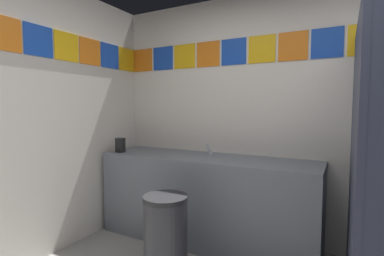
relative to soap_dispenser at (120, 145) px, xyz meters
name	(u,v)px	position (x,y,z in m)	size (l,w,h in m)	color
wall_back	(292,118)	(1.74, 0.53, 0.32)	(3.87, 0.09, 2.54)	silver
vanity_counter	(205,198)	(0.96, 0.19, -0.51)	(2.22, 0.61, 0.88)	slate
faucet_center	(209,150)	(0.96, 0.28, -0.03)	(0.04, 0.10, 0.14)	silver
soap_dispenser	(120,145)	(0.00, 0.00, 0.00)	(0.09, 0.09, 0.16)	black
trash_bin	(166,235)	(0.93, -0.50, -0.63)	(0.37, 0.37, 0.66)	#333338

